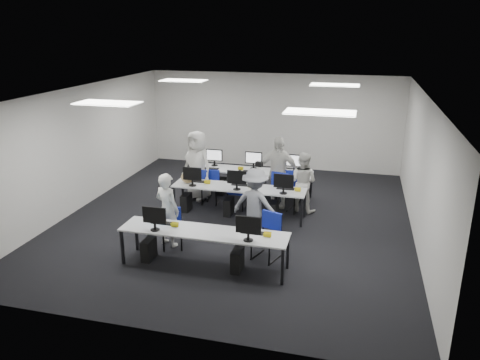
% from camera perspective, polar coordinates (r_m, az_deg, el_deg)
% --- Properties ---
extents(room, '(9.00, 9.02, 3.00)m').
position_cam_1_polar(room, '(10.71, -0.43, 2.69)').
color(room, black).
rests_on(room, ground).
extents(ceiling_panels, '(5.20, 4.60, 0.02)m').
position_cam_1_polar(ceiling_panels, '(10.41, -0.45, 10.59)').
color(ceiling_panels, white).
rests_on(ceiling_panels, room).
extents(desk_front, '(3.20, 0.70, 0.73)m').
position_cam_1_polar(desk_front, '(8.83, -4.44, -6.52)').
color(desk_front, '#BABDBF').
rests_on(desk_front, ground).
extents(desk_mid, '(3.20, 0.70, 0.73)m').
position_cam_1_polar(desk_mid, '(11.14, -0.15, -1.10)').
color(desk_mid, '#BABDBF').
rests_on(desk_mid, ground).
extents(desk_back, '(3.20, 0.70, 0.73)m').
position_cam_1_polar(desk_back, '(12.43, 1.47, 0.97)').
color(desk_back, '#BABDBF').
rests_on(desk_back, ground).
extents(equipment_front, '(2.51, 0.41, 1.19)m').
position_cam_1_polar(equipment_front, '(9.01, -5.59, -8.29)').
color(equipment_front, '#0B5092').
rests_on(equipment_front, desk_front).
extents(equipment_mid, '(2.91, 0.41, 1.19)m').
position_cam_1_polar(equipment_mid, '(11.28, -1.12, -2.60)').
color(equipment_mid, white).
rests_on(equipment_mid, desk_mid).
extents(equipment_back, '(2.91, 0.41, 1.19)m').
position_cam_1_polar(equipment_back, '(12.51, 2.34, -0.48)').
color(equipment_back, white).
rests_on(equipment_back, desk_back).
extents(chair_0, '(0.53, 0.55, 0.81)m').
position_cam_1_polar(chair_0, '(9.83, -8.22, -6.71)').
color(chair_0, navy).
rests_on(chair_0, ground).
extents(chair_1, '(0.59, 0.61, 0.92)m').
position_cam_1_polar(chair_1, '(9.29, 3.26, -7.86)').
color(chair_1, navy).
rests_on(chair_1, ground).
extents(chair_2, '(0.44, 0.48, 0.83)m').
position_cam_1_polar(chair_2, '(12.14, -3.57, -1.58)').
color(chair_2, navy).
rests_on(chair_2, ground).
extents(chair_3, '(0.43, 0.46, 0.86)m').
position_cam_1_polar(chair_3, '(11.76, -0.35, -2.16)').
color(chair_3, navy).
rests_on(chair_3, ground).
extents(chair_4, '(0.48, 0.53, 0.98)m').
position_cam_1_polar(chair_4, '(11.64, 5.76, -2.27)').
color(chair_4, navy).
rests_on(chair_4, ground).
extents(chair_5, '(0.47, 0.50, 0.86)m').
position_cam_1_polar(chair_5, '(12.40, -4.68, -1.13)').
color(chair_5, navy).
rests_on(chair_5, ground).
extents(chair_6, '(0.52, 0.54, 0.85)m').
position_cam_1_polar(chair_6, '(12.13, 1.12, -1.53)').
color(chair_6, navy).
rests_on(chair_6, ground).
extents(chair_7, '(0.59, 0.62, 0.97)m').
position_cam_1_polar(chair_7, '(11.83, 5.23, -1.92)').
color(chair_7, navy).
rests_on(chair_7, ground).
extents(handbag, '(0.35, 0.24, 0.27)m').
position_cam_1_polar(handbag, '(11.44, -6.45, 0.28)').
color(handbag, tan).
rests_on(handbag, desk_mid).
extents(student_0, '(0.66, 0.55, 1.57)m').
position_cam_1_polar(student_0, '(9.74, -8.84, -3.59)').
color(student_0, beige).
rests_on(student_0, ground).
extents(student_1, '(0.86, 0.75, 1.50)m').
position_cam_1_polar(student_1, '(11.54, 7.63, -0.23)').
color(student_1, beige).
rests_on(student_1, ground).
extents(student_2, '(1.04, 0.87, 1.83)m').
position_cam_1_polar(student_2, '(12.26, -5.22, 1.79)').
color(student_2, beige).
rests_on(student_2, ground).
extents(student_3, '(1.08, 0.47, 1.82)m').
position_cam_1_polar(student_3, '(11.71, 4.60, 0.99)').
color(student_3, beige).
rests_on(student_3, ground).
extents(photographer, '(1.11, 0.77, 1.57)m').
position_cam_1_polar(photographer, '(9.92, 1.86, -2.96)').
color(photographer, gray).
rests_on(photographer, ground).
extents(dslr_camera, '(0.17, 0.20, 0.10)m').
position_cam_1_polar(dslr_camera, '(9.81, 2.34, 1.94)').
color(dslr_camera, black).
rests_on(dslr_camera, photographer).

